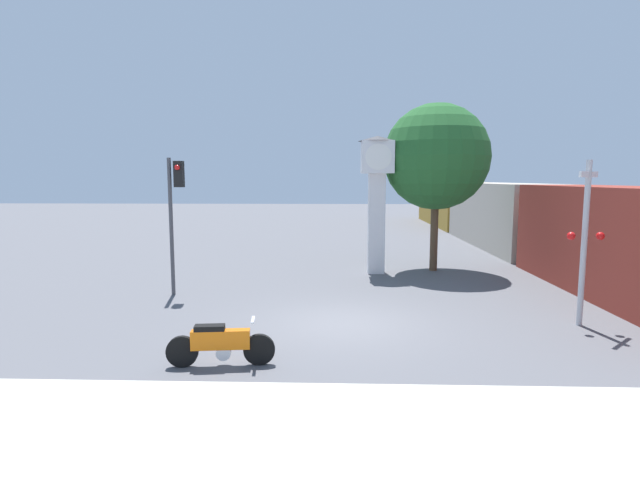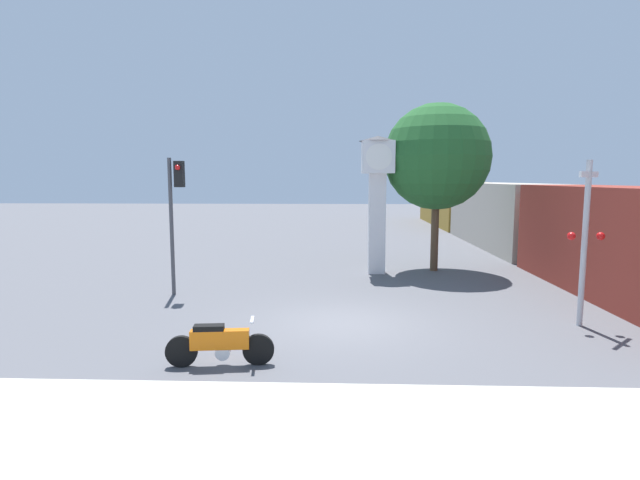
{
  "view_description": "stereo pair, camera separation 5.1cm",
  "coord_description": "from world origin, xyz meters",
  "px_view_note": "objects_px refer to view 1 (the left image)",
  "views": [
    {
      "loc": [
        -0.16,
        -12.28,
        3.65
      ],
      "look_at": [
        -0.64,
        1.63,
        1.93
      ],
      "focal_mm": 28.0,
      "sensor_mm": 36.0,
      "label": 1
    },
    {
      "loc": [
        -0.1,
        -12.28,
        3.65
      ],
      "look_at": [
        -0.64,
        1.63,
        1.93
      ],
      "focal_mm": 28.0,
      "sensor_mm": 36.0,
      "label": 2
    }
  ],
  "objects_px": {
    "motorcycle": "(220,344)",
    "railroad_crossing_signal": "(585,237)",
    "traffic_light": "(175,202)",
    "street_tree": "(436,157)",
    "freight_train": "(500,215)",
    "clock_tower": "(377,183)"
  },
  "relations": [
    {
      "from": "freight_train",
      "to": "railroad_crossing_signal",
      "type": "distance_m",
      "value": 15.28
    },
    {
      "from": "motorcycle",
      "to": "railroad_crossing_signal",
      "type": "xyz_separation_m",
      "value": [
        8.34,
        3.03,
        1.78
      ]
    },
    {
      "from": "motorcycle",
      "to": "street_tree",
      "type": "relative_size",
      "value": 0.32
    },
    {
      "from": "freight_train",
      "to": "street_tree",
      "type": "height_order",
      "value": "street_tree"
    },
    {
      "from": "clock_tower",
      "to": "railroad_crossing_signal",
      "type": "bearing_deg",
      "value": -56.35
    },
    {
      "from": "clock_tower",
      "to": "street_tree",
      "type": "height_order",
      "value": "street_tree"
    },
    {
      "from": "traffic_light",
      "to": "street_tree",
      "type": "relative_size",
      "value": 0.65
    },
    {
      "from": "motorcycle",
      "to": "street_tree",
      "type": "bearing_deg",
      "value": 53.2
    },
    {
      "from": "motorcycle",
      "to": "traffic_light",
      "type": "height_order",
      "value": "traffic_light"
    },
    {
      "from": "clock_tower",
      "to": "freight_train",
      "type": "bearing_deg",
      "value": 47.91
    },
    {
      "from": "clock_tower",
      "to": "motorcycle",
      "type": "bearing_deg",
      "value": -110.88
    },
    {
      "from": "street_tree",
      "to": "railroad_crossing_signal",
      "type": "bearing_deg",
      "value": -73.26
    },
    {
      "from": "traffic_light",
      "to": "freight_train",
      "type": "bearing_deg",
      "value": 41.07
    },
    {
      "from": "motorcycle",
      "to": "clock_tower",
      "type": "distance_m",
      "value": 11.01
    },
    {
      "from": "freight_train",
      "to": "traffic_light",
      "type": "bearing_deg",
      "value": -138.93
    },
    {
      "from": "traffic_light",
      "to": "railroad_crossing_signal",
      "type": "relative_size",
      "value": 1.05
    },
    {
      "from": "motorcycle",
      "to": "freight_train",
      "type": "height_order",
      "value": "freight_train"
    },
    {
      "from": "clock_tower",
      "to": "street_tree",
      "type": "distance_m",
      "value": 2.6
    },
    {
      "from": "clock_tower",
      "to": "traffic_light",
      "type": "distance_m",
      "value": 7.65
    },
    {
      "from": "railroad_crossing_signal",
      "to": "street_tree",
      "type": "distance_m",
      "value": 8.07
    },
    {
      "from": "traffic_light",
      "to": "street_tree",
      "type": "distance_m",
      "value": 10.06
    },
    {
      "from": "traffic_light",
      "to": "railroad_crossing_signal",
      "type": "height_order",
      "value": "traffic_light"
    }
  ]
}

